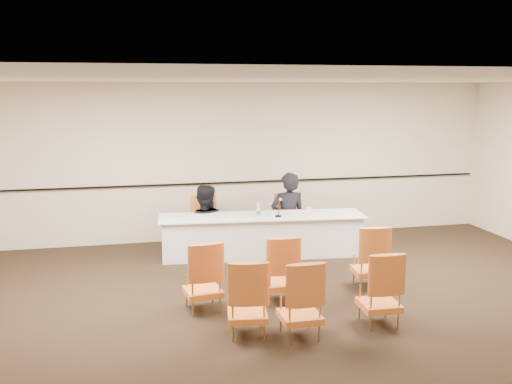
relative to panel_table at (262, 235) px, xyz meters
The scene contains 20 objects.
floor 2.72m from the panel_table, 91.73° to the right, with size 10.00×10.00×0.00m, color black.
ceiling 3.78m from the panel_table, 91.73° to the right, with size 10.00×10.00×0.00m, color white.
wall_back 1.73m from the panel_table, 93.59° to the left, with size 10.00×0.04×3.00m, color beige.
wall_rail 1.47m from the panel_table, 93.71° to the left, with size 9.80×0.04×0.03m, color black.
panel_table is the anchor object (origin of this frame).
panelist_main 0.78m from the panel_table, 38.37° to the left, with size 0.66×0.44×1.82m, color black.
panelist_main_chair 0.79m from the panel_table, 38.37° to the left, with size 0.50×0.50×0.95m, color orange, non-canonical shape.
panelist_second 1.13m from the panel_table, 146.05° to the left, with size 0.83×0.65×1.71m, color black.
panelist_second_chair 1.13m from the panel_table, 146.05° to the left, with size 0.50×0.50×0.95m, color orange, non-canonical shape.
papers 0.55m from the panel_table, ahead, with size 0.30×0.22×0.00m, color silver.
microphone 0.59m from the panel_table, 31.99° to the right, with size 0.11×0.22×0.31m, color black, non-canonical shape.
water_bottle 0.48m from the panel_table, behind, with size 0.07×0.07×0.23m, color #178379, non-canonical shape.
drinking_glass 0.42m from the panel_table, 95.42° to the right, with size 0.06×0.06×0.10m, color silver.
coffee_cup 0.91m from the panel_table, 14.39° to the right, with size 0.09×0.09×0.14m, color white.
aud_chair_front_left 2.63m from the panel_table, 120.71° to the right, with size 0.50×0.50×0.95m, color orange, non-canonical shape.
aud_chair_front_mid 2.23m from the panel_table, 97.14° to the right, with size 0.50×0.50×0.95m, color orange, non-canonical shape.
aud_chair_front_right 2.27m from the panel_table, 59.36° to the right, with size 0.50×0.50×0.95m, color orange, non-canonical shape.
aud_chair_back_left 3.29m from the panel_table, 106.44° to the right, with size 0.50×0.50×0.95m, color orange, non-canonical shape.
aud_chair_back_mid 3.35m from the panel_table, 95.79° to the right, with size 0.50×0.50×0.95m, color orange, non-canonical shape.
aud_chair_back_right 3.29m from the panel_table, 77.29° to the right, with size 0.50×0.50×0.95m, color orange, non-canonical shape.
Camera 1 is at (-2.16, -6.68, 2.89)m, focal length 40.00 mm.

